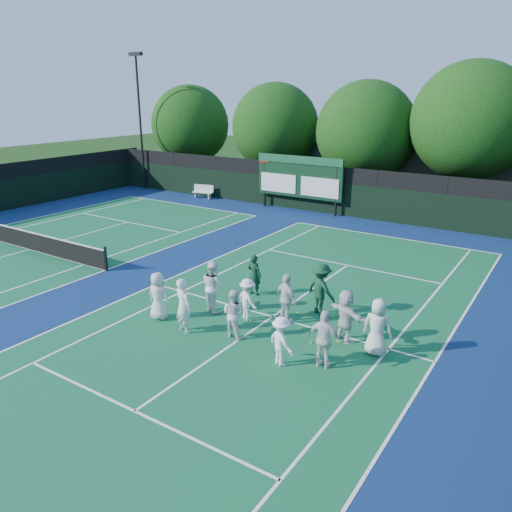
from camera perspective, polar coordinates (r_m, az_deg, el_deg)
The scene contains 32 objects.
ground at distance 16.56m, azimuth 0.07°, elevation -8.22°, with size 120.00×120.00×0.00m, color #15360E.
court_apron at distance 20.82m, azimuth -12.33°, elevation -2.93°, with size 34.00×32.00×0.01m, color navy.
near_court at distance 17.32m, azimuth 1.90°, elevation -6.95°, with size 11.05×23.85×0.01m.
left_court at distance 26.90m, azimuth -24.42°, elevation 0.70°, with size 11.05×23.85×0.01m.
back_fence at distance 32.28m, azimuth 6.84°, elevation 7.41°, with size 34.00×0.08×3.00m.
scoreboard at distance 32.23m, azimuth 4.94°, elevation 8.96°, with size 6.00×0.21×3.55m.
clubhouse at distance 38.15m, azimuth 17.87°, elevation 9.33°, with size 18.00×6.00×4.00m, color #59585D.
light_pole_left at distance 40.48m, azimuth -13.21°, elevation 16.32°, with size 1.20×0.30×10.12m.
tennis_net at distance 26.77m, azimuth -24.55°, elevation 1.68°, with size 11.30×0.10×1.10m.
bench at distance 36.62m, azimuth -6.06°, elevation 7.40°, with size 1.59×0.74×0.97m.
tree_a at distance 42.08m, azimuth -7.28°, elevation 14.44°, with size 6.24×6.24×7.93m.
tree_b at distance 37.37m, azimuth 2.48°, elevation 14.24°, with size 6.29×6.29×8.05m.
tree_c at distance 34.33m, azimuth 12.73°, elevation 13.42°, with size 6.52×6.52×8.15m.
tree_d at distance 32.55m, azimuth 23.59°, elevation 13.63°, with size 6.86×6.86×9.18m.
tennis_ball_0 at distance 17.76m, azimuth -3.38°, elevation -6.22°, with size 0.07×0.07×0.07m, color #D1E81B.
tennis_ball_1 at distance 17.59m, azimuth 4.79°, elevation -6.51°, with size 0.07×0.07×0.07m, color #D1E81B.
tennis_ball_2 at distance 15.69m, azimuth 6.33°, elevation -9.81°, with size 0.07×0.07×0.07m, color #D1E81B.
tennis_ball_3 at distance 21.33m, azimuth -4.57°, elevation -1.94°, with size 0.07×0.07×0.07m, color #D1E81B.
tennis_ball_4 at distance 17.56m, azimuth 5.77°, elevation -6.58°, with size 0.07×0.07×0.07m, color #D1E81B.
tennis_ball_5 at distance 15.87m, azimuth 9.23°, elevation -9.60°, with size 0.07×0.07×0.07m, color #D1E81B.
player_front_0 at distance 17.20m, azimuth -11.10°, elevation -4.50°, with size 0.81×0.53×1.66m, color silver.
player_front_1 at distance 16.12m, azimuth -8.31°, elevation -5.61°, with size 0.67×0.44×1.83m, color white.
player_front_2 at distance 15.71m, azimuth -2.57°, elevation -6.57°, with size 0.77×0.60×1.59m, color white.
player_front_3 at distance 14.19m, azimuth 2.91°, elevation -9.71°, with size 0.95×0.55×1.47m, color white.
player_front_4 at distance 14.14m, azimuth 7.83°, elevation -9.43°, with size 1.01×0.42×1.72m, color silver.
player_back_0 at distance 17.56m, azimuth -4.91°, elevation -3.46°, with size 0.88×0.69×1.81m, color white.
player_back_1 at distance 16.82m, azimuth -0.97°, elevation -5.02°, with size 0.96×0.55×1.48m, color white.
player_back_2 at distance 16.61m, azimuth 3.48°, elevation -4.91°, with size 1.01×0.42×1.72m, color silver.
player_back_3 at distance 15.66m, azimuth 10.23°, elevation -6.72°, with size 1.57×0.50×1.70m, color silver.
player_back_4 at distance 15.08m, azimuth 13.70°, elevation -7.89°, with size 0.86×0.56×1.75m, color silver.
coach_left at distance 18.86m, azimuth -0.19°, elevation -2.17°, with size 0.58×0.38×1.60m, color #0E331D.
coach_right at distance 17.35m, azimuth 7.45°, elevation -3.77°, with size 1.19×0.68×1.84m, color #103B23.
Camera 1 is at (8.13, -12.38, 7.41)m, focal length 35.00 mm.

